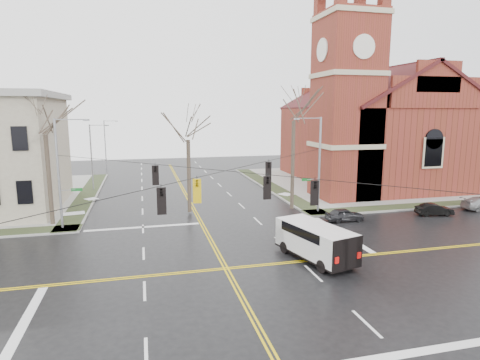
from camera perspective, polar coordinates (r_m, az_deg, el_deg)
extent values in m
plane|color=black|center=(25.72, -2.00, -12.47)|extent=(120.00, 120.00, 0.00)
cube|color=gray|center=(57.58, 17.61, -0.27)|extent=(30.00, 30.00, 0.15)
cube|color=#28351C|center=(51.78, 4.46, -0.84)|extent=(2.00, 30.00, 0.02)
cube|color=#28351C|center=(46.61, 26.44, -3.07)|extent=(30.00, 2.00, 0.02)
cube|color=#28351C|center=(49.65, -20.93, -1.94)|extent=(2.00, 30.00, 0.02)
cube|color=gold|center=(25.70, -2.27, -12.48)|extent=(0.12, 100.00, 0.01)
cube|color=gold|center=(25.74, -1.73, -12.44)|extent=(0.12, 100.00, 0.01)
cube|color=gold|center=(25.61, -1.94, -12.56)|extent=(100.00, 0.12, 0.01)
cube|color=gold|center=(25.83, -2.05, -12.36)|extent=(100.00, 0.12, 0.01)
cube|color=silver|center=(18.87, 21.79, -22.10)|extent=(9.50, 0.50, 0.01)
cube|color=silver|center=(35.18, -13.64, -6.53)|extent=(9.50, 0.50, 0.01)
cube|color=silver|center=(21.50, -28.97, -18.49)|extent=(0.50, 9.50, 0.01)
cube|color=silver|center=(33.63, 14.10, -7.31)|extent=(0.50, 9.50, 0.01)
cube|color=maroon|center=(45.82, 14.85, 9.85)|extent=(6.00, 6.00, 20.00)
cube|color=#B7AD8D|center=(46.84, 15.40, 21.54)|extent=(6.30, 6.30, 0.50)
cylinder|color=silver|center=(43.61, 17.22, 17.68)|extent=(2.40, 0.15, 2.40)
cylinder|color=silver|center=(44.88, 11.61, 17.67)|extent=(0.15, 2.40, 2.40)
cube|color=maroon|center=(58.33, 18.20, 4.71)|extent=(18.00, 24.00, 10.00)
cube|color=maroon|center=(48.98, 12.57, 0.76)|extent=(2.00, 5.00, 4.40)
cylinder|color=gray|center=(38.77, 11.22, 2.10)|extent=(0.20, 0.20, 9.00)
cylinder|color=gray|center=(38.73, 10.35, 0.10)|extent=(1.20, 0.06, 0.06)
cube|color=#10601E|center=(38.45, 9.40, 0.06)|extent=(0.90, 0.04, 0.25)
cylinder|color=gray|center=(37.94, 9.79, 8.65)|extent=(2.40, 0.08, 0.08)
cube|color=gray|center=(37.48, 8.08, 8.61)|extent=(0.50, 0.22, 0.15)
cylinder|color=gray|center=(35.79, -24.41, 0.76)|extent=(0.20, 0.20, 9.00)
cylinder|color=gray|center=(35.90, -23.32, -1.32)|extent=(1.20, 0.06, 0.06)
cube|color=#10601E|center=(35.79, -22.22, -1.28)|extent=(0.90, 0.04, 0.25)
cylinder|color=gray|center=(35.22, -22.99, 7.93)|extent=(2.40, 0.08, 0.08)
cube|color=gray|center=(35.06, -21.03, 7.97)|extent=(0.50, 0.22, 0.15)
cylinder|color=black|center=(24.05, -2.09, 1.32)|extent=(23.02, 23.02, 0.03)
cylinder|color=black|center=(24.05, -2.09, 1.32)|extent=(23.02, 23.02, 0.03)
imported|color=black|center=(19.79, -11.10, -2.96)|extent=(0.21, 0.26, 1.30)
imported|color=black|center=(29.01, 4.06, 1.28)|extent=(0.21, 0.26, 1.30)
imported|color=gold|center=(21.91, -6.13, -1.58)|extent=(0.21, 0.26, 1.30)
imported|color=black|center=(27.64, -11.93, 0.66)|extent=(0.21, 0.26, 1.30)
imported|color=black|center=(21.65, 10.56, -1.83)|extent=(0.21, 0.26, 1.30)
imported|color=black|center=(22.77, 3.89, -1.10)|extent=(0.21, 0.26, 1.30)
cylinder|color=gray|center=(51.94, -20.37, 3.01)|extent=(0.16, 0.16, 8.00)
cylinder|color=gray|center=(51.56, -19.52, 7.36)|extent=(2.00, 0.07, 0.07)
cube|color=gray|center=(51.47, -18.40, 7.37)|extent=(0.45, 0.20, 0.13)
cylinder|color=gray|center=(71.76, -18.63, 4.85)|extent=(0.16, 0.16, 8.00)
cylinder|color=gray|center=(71.48, -17.99, 8.00)|extent=(2.00, 0.07, 0.07)
cube|color=gray|center=(71.42, -17.18, 8.00)|extent=(0.45, 0.20, 0.13)
cube|color=white|center=(27.18, 10.68, -8.35)|extent=(3.76, 6.37, 1.92)
cube|color=white|center=(29.13, 7.55, -7.60)|extent=(2.50, 1.57, 1.35)
cube|color=black|center=(29.25, 7.12, -6.24)|extent=(2.05, 0.66, 0.90)
cube|color=black|center=(27.16, 10.42, -6.98)|extent=(3.30, 4.53, 0.62)
cube|color=#B70C0A|center=(24.55, 13.61, -11.05)|extent=(0.28, 0.15, 0.38)
cube|color=#B70C0A|center=(25.70, 16.57, -10.21)|extent=(0.28, 0.15, 0.38)
cube|color=black|center=(27.50, 10.61, -10.29)|extent=(3.83, 6.44, 0.11)
cylinder|color=black|center=(28.37, 6.41, -9.47)|extent=(0.49, 0.86, 0.81)
cylinder|color=black|center=(29.55, 9.75, -8.75)|extent=(0.49, 0.86, 0.81)
cylinder|color=black|center=(25.45, 11.62, -11.94)|extent=(0.49, 0.86, 0.81)
cylinder|color=black|center=(26.77, 15.09, -10.97)|extent=(0.49, 0.86, 0.81)
imported|color=black|center=(37.10, 14.64, -4.79)|extent=(3.43, 1.42, 1.16)
imported|color=black|center=(42.01, 25.92, -3.80)|extent=(3.55, 1.78, 1.12)
cylinder|color=#3B3025|center=(37.46, -25.50, -0.04)|extent=(0.36, 0.36, 7.59)
cylinder|color=#3B3025|center=(38.26, -7.28, 0.52)|extent=(0.36, 0.36, 6.90)
cylinder|color=#3B3025|center=(39.45, 7.51, 2.06)|extent=(0.36, 0.36, 8.61)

